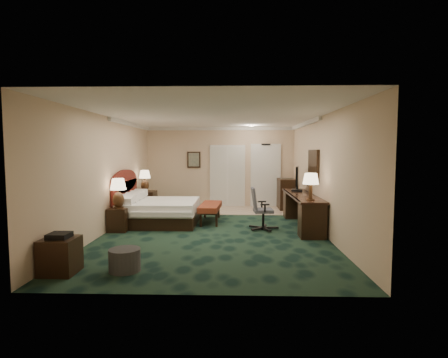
{
  "coord_description": "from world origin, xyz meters",
  "views": [
    {
      "loc": [
        0.47,
        -8.19,
        1.88
      ],
      "look_at": [
        0.22,
        0.6,
        1.19
      ],
      "focal_mm": 28.0,
      "sensor_mm": 36.0,
      "label": 1
    }
  ],
  "objects_px": {
    "side_table": "(60,256)",
    "minibar": "(286,194)",
    "bed": "(161,212)",
    "desk": "(302,210)",
    "bed_bench": "(210,213)",
    "tv": "(297,179)",
    "desk_chair": "(263,209)",
    "nightstand_far": "(147,202)",
    "lamp_near": "(118,193)",
    "nightstand_near": "(119,219)",
    "ottoman": "(125,260)",
    "lamp_far": "(145,181)"
  },
  "relations": [
    {
      "from": "bed",
      "to": "minibar",
      "type": "xyz_separation_m",
      "value": [
        3.64,
        2.42,
        0.19
      ]
    },
    {
      "from": "bed_bench",
      "to": "ottoman",
      "type": "xyz_separation_m",
      "value": [
        -1.09,
        -3.89,
        -0.07
      ]
    },
    {
      "from": "ottoman",
      "to": "desk_chair",
      "type": "height_order",
      "value": "desk_chair"
    },
    {
      "from": "bed",
      "to": "nightstand_far",
      "type": "height_order",
      "value": "nightstand_far"
    },
    {
      "from": "nightstand_far",
      "to": "desk_chair",
      "type": "bearing_deg",
      "value": -33.56
    },
    {
      "from": "side_table",
      "to": "minibar",
      "type": "bearing_deg",
      "value": 54.56
    },
    {
      "from": "lamp_far",
      "to": "ottoman",
      "type": "distance_m",
      "value": 5.34
    },
    {
      "from": "bed",
      "to": "desk",
      "type": "relative_size",
      "value": 0.68
    },
    {
      "from": "bed",
      "to": "tv",
      "type": "bearing_deg",
      "value": 7.63
    },
    {
      "from": "bed_bench",
      "to": "desk",
      "type": "relative_size",
      "value": 0.51
    },
    {
      "from": "minibar",
      "to": "bed_bench",
      "type": "bearing_deg",
      "value": -137.39
    },
    {
      "from": "lamp_near",
      "to": "lamp_far",
      "type": "distance_m",
      "value": 2.48
    },
    {
      "from": "bed_bench",
      "to": "tv",
      "type": "distance_m",
      "value": 2.52
    },
    {
      "from": "ottoman",
      "to": "side_table",
      "type": "height_order",
      "value": "side_table"
    },
    {
      "from": "tv",
      "to": "minibar",
      "type": "relative_size",
      "value": 0.87
    },
    {
      "from": "desk",
      "to": "tv",
      "type": "bearing_deg",
      "value": 89.74
    },
    {
      "from": "bed_bench",
      "to": "desk",
      "type": "bearing_deg",
      "value": -8.89
    },
    {
      "from": "nightstand_near",
      "to": "minibar",
      "type": "height_order",
      "value": "minibar"
    },
    {
      "from": "minibar",
      "to": "lamp_near",
      "type": "bearing_deg",
      "value": -142.95
    },
    {
      "from": "bed",
      "to": "desk",
      "type": "distance_m",
      "value": 3.64
    },
    {
      "from": "minibar",
      "to": "side_table",
      "type": "bearing_deg",
      "value": -125.44
    },
    {
      "from": "bed_bench",
      "to": "side_table",
      "type": "relative_size",
      "value": 2.58
    },
    {
      "from": "ottoman",
      "to": "side_table",
      "type": "distance_m",
      "value": 0.98
    },
    {
      "from": "ottoman",
      "to": "desk_chair",
      "type": "distance_m",
      "value": 3.86
    },
    {
      "from": "nightstand_far",
      "to": "bed_bench",
      "type": "distance_m",
      "value": 2.46
    },
    {
      "from": "nightstand_far",
      "to": "ottoman",
      "type": "bearing_deg",
      "value": -79.55
    },
    {
      "from": "lamp_far",
      "to": "bed_bench",
      "type": "height_order",
      "value": "lamp_far"
    },
    {
      "from": "desk",
      "to": "desk_chair",
      "type": "xyz_separation_m",
      "value": [
        -1.0,
        -0.4,
        0.1
      ]
    },
    {
      "from": "lamp_near",
      "to": "tv",
      "type": "distance_m",
      "value": 4.65
    },
    {
      "from": "side_table",
      "to": "tv",
      "type": "bearing_deg",
      "value": 44.07
    },
    {
      "from": "nightstand_far",
      "to": "minibar",
      "type": "xyz_separation_m",
      "value": [
        4.4,
        0.82,
        0.16
      ]
    },
    {
      "from": "lamp_near",
      "to": "minibar",
      "type": "xyz_separation_m",
      "value": [
        4.43,
        3.34,
        -0.41
      ]
    },
    {
      "from": "lamp_far",
      "to": "tv",
      "type": "relative_size",
      "value": 0.76
    },
    {
      "from": "desk_chair",
      "to": "desk",
      "type": "bearing_deg",
      "value": 17.35
    },
    {
      "from": "lamp_far",
      "to": "desk",
      "type": "xyz_separation_m",
      "value": [
        4.42,
        -1.8,
        -0.58
      ]
    },
    {
      "from": "tv",
      "to": "nightstand_far",
      "type": "bearing_deg",
      "value": 177.47
    },
    {
      "from": "lamp_near",
      "to": "bed_bench",
      "type": "bearing_deg",
      "value": 29.61
    },
    {
      "from": "bed",
      "to": "side_table",
      "type": "height_order",
      "value": "bed"
    },
    {
      "from": "bed",
      "to": "minibar",
      "type": "relative_size",
      "value": 1.92
    },
    {
      "from": "desk_chair",
      "to": "minibar",
      "type": "distance_m",
      "value": 3.23
    },
    {
      "from": "bed",
      "to": "lamp_near",
      "type": "height_order",
      "value": "lamp_near"
    },
    {
      "from": "nightstand_near",
      "to": "desk_chair",
      "type": "xyz_separation_m",
      "value": [
        3.44,
        0.22,
        0.23
      ]
    },
    {
      "from": "lamp_far",
      "to": "ottoman",
      "type": "bearing_deg",
      "value": -79.13
    },
    {
      "from": "bed",
      "to": "ottoman",
      "type": "xyz_separation_m",
      "value": [
        0.2,
        -3.64,
        -0.13
      ]
    },
    {
      "from": "bed",
      "to": "nightstand_far",
      "type": "distance_m",
      "value": 1.77
    },
    {
      "from": "desk",
      "to": "bed_bench",
      "type": "bearing_deg",
      "value": 167.71
    },
    {
      "from": "nightstand_near",
      "to": "minibar",
      "type": "relative_size",
      "value": 0.56
    },
    {
      "from": "bed_bench",
      "to": "desk_chair",
      "type": "xyz_separation_m",
      "value": [
        1.34,
        -0.91,
        0.27
      ]
    },
    {
      "from": "nightstand_far",
      "to": "side_table",
      "type": "height_order",
      "value": "nightstand_far"
    },
    {
      "from": "bed",
      "to": "bed_bench",
      "type": "distance_m",
      "value": 1.31
    }
  ]
}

